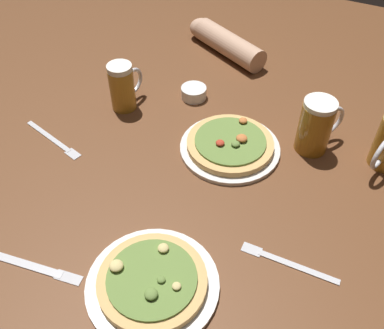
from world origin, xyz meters
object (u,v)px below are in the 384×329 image
object	(u,v)px
fork_left	(54,140)
diner_arm	(223,41)
ramekin_butter	(194,93)
beer_mug_pale	(316,126)
pizza_plate_far	(230,145)
knife_right	(38,268)
beer_mug_dark	(123,86)
pizza_plate_near	(152,282)
fork_spare	(287,262)

from	to	relation	value
fork_left	diner_arm	world-z (taller)	diner_arm
ramekin_butter	fork_left	xyz separation A→B (m)	(-0.27, -0.36, -0.02)
beer_mug_pale	fork_left	world-z (taller)	beer_mug_pale
pizza_plate_far	knife_right	xyz separation A→B (m)	(-0.23, -0.53, -0.01)
beer_mug_pale	fork_left	distance (m)	0.72
beer_mug_dark	knife_right	xyz separation A→B (m)	(0.14, -0.57, -0.07)
beer_mug_dark	diner_arm	world-z (taller)	beer_mug_dark
pizza_plate_near	fork_spare	size ratio (longest dim) A/B	1.28
beer_mug_pale	diner_arm	distance (m)	0.56
beer_mug_pale	knife_right	size ratio (longest dim) A/B	0.74
pizza_plate_near	diner_arm	world-z (taller)	diner_arm
ramekin_butter	knife_right	size ratio (longest dim) A/B	0.37
fork_left	fork_spare	size ratio (longest dim) A/B	1.03
beer_mug_dark	beer_mug_pale	world-z (taller)	beer_mug_pale
beer_mug_dark	beer_mug_pale	xyz separation A→B (m)	(0.56, 0.07, 0.01)
beer_mug_pale	fork_spare	xyz separation A→B (m)	(0.05, -0.39, -0.07)
pizza_plate_far	diner_arm	bearing A→B (deg)	115.65
fork_left	knife_right	size ratio (longest dim) A/B	1.07
fork_left	diner_arm	xyz separation A→B (m)	(0.24, 0.65, 0.04)
pizza_plate_far	knife_right	world-z (taller)	pizza_plate_far
fork_left	knife_right	world-z (taller)	same
pizza_plate_far	knife_right	size ratio (longest dim) A/B	1.30
fork_left	diner_arm	distance (m)	0.70
beer_mug_dark	diner_arm	size ratio (longest dim) A/B	0.44
ramekin_butter	diner_arm	distance (m)	0.30
beer_mug_pale	beer_mug_dark	bearing A→B (deg)	-173.03
fork_left	pizza_plate_near	bearing A→B (deg)	-29.72
beer_mug_dark	fork_left	world-z (taller)	beer_mug_dark
pizza_plate_near	ramekin_butter	world-z (taller)	pizza_plate_near
beer_mug_dark	fork_left	xyz separation A→B (m)	(-0.10, -0.22, -0.07)
ramekin_butter	pizza_plate_far	bearing A→B (deg)	-41.55
pizza_plate_near	fork_left	bearing A→B (deg)	150.28
fork_left	diner_arm	bearing A→B (deg)	70.18
beer_mug_dark	ramekin_butter	distance (m)	0.22
beer_mug_pale	ramekin_butter	size ratio (longest dim) A/B	1.98
fork_left	beer_mug_pale	bearing A→B (deg)	24.01
pizza_plate_near	diner_arm	distance (m)	0.96
fork_left	pizza_plate_far	bearing A→B (deg)	21.81
beer_mug_pale	fork_spare	world-z (taller)	beer_mug_pale
beer_mug_dark	pizza_plate_near	bearing A→B (deg)	-52.54
ramekin_butter	pizza_plate_near	bearing A→B (deg)	-71.41
beer_mug_pale	ramekin_butter	xyz separation A→B (m)	(-0.39, 0.06, -0.06)
pizza_plate_near	pizza_plate_far	world-z (taller)	same
pizza_plate_far	beer_mug_dark	size ratio (longest dim) A/B	1.88
pizza_plate_near	fork_left	world-z (taller)	pizza_plate_near
pizza_plate_far	diner_arm	size ratio (longest dim) A/B	0.83
pizza_plate_near	diner_arm	xyz separation A→B (m)	(-0.24, 0.93, 0.02)
beer_mug_pale	diner_arm	world-z (taller)	beer_mug_pale
diner_arm	pizza_plate_near	bearing A→B (deg)	-75.37
pizza_plate_near	pizza_plate_far	distance (m)	0.46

